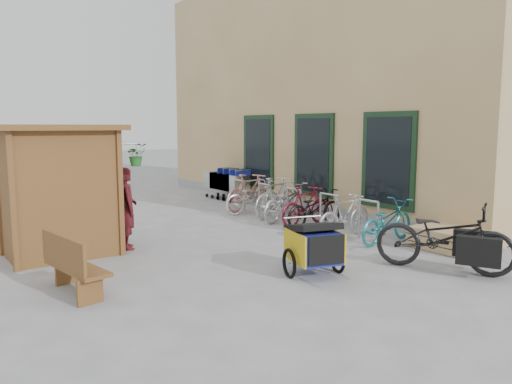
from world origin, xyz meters
TOP-DOWN VIEW (x-y plane):
  - ground at (0.00, 0.00)m, footprint 80.00×80.00m
  - building at (6.49, 4.50)m, footprint 6.07×13.00m
  - kiosk at (-3.28, 2.47)m, footprint 2.49×1.65m
  - bike_rack at (2.30, 2.40)m, footprint 0.05×5.35m
  - pallet_stack at (3.00, -1.40)m, footprint 1.00×1.20m
  - bench at (-3.67, 0.15)m, footprint 0.60×1.40m
  - shopping_carts at (3.00, 6.60)m, footprint 0.58×1.96m
  - child_trailer at (-0.26, -1.14)m, footprint 1.01×1.58m
  - cargo_bike at (1.63, -2.24)m, footprint 1.66×2.30m
  - person_kiosk at (-2.02, 2.27)m, footprint 0.50×0.65m
  - bike_0 at (2.46, -0.36)m, footprint 1.74×0.77m
  - bike_1 at (2.15, 0.53)m, footprint 1.59×0.51m
  - bike_2 at (2.36, 1.71)m, footprint 1.72×0.64m
  - bike_3 at (2.29, 1.95)m, footprint 1.62×0.60m
  - bike_4 at (2.32, 2.72)m, footprint 1.90×1.07m
  - bike_5 at (2.38, 3.24)m, footprint 1.83×0.99m
  - bike_6 at (2.24, 4.06)m, footprint 1.75×0.71m
  - bike_7 at (2.39, 4.44)m, footprint 1.81×0.78m

SIDE VIEW (x-z plane):
  - ground at x=0.00m, z-range 0.00..0.00m
  - pallet_stack at x=3.00m, z-range 0.01..0.41m
  - bench at x=-3.67m, z-range 0.01..0.87m
  - bike_0 at x=2.46m, z-range 0.00..0.89m
  - bike_2 at x=2.36m, z-range 0.00..0.90m
  - bike_6 at x=2.24m, z-range 0.00..0.90m
  - bike_1 at x=2.15m, z-range 0.00..0.94m
  - bike_4 at x=2.32m, z-range 0.00..0.94m
  - bike_3 at x=2.29m, z-range 0.00..0.95m
  - child_trailer at x=-0.26m, z-range 0.05..0.96m
  - bike_rack at x=2.30m, z-range 0.08..0.95m
  - bike_7 at x=2.39m, z-range 0.00..1.05m
  - bike_5 at x=2.38m, z-range 0.00..1.06m
  - cargo_bike at x=1.63m, z-range -0.01..1.14m
  - shopping_carts at x=3.00m, z-range 0.09..1.13m
  - person_kiosk at x=-2.02m, z-range 0.00..1.59m
  - kiosk at x=-3.28m, z-range 0.35..2.75m
  - building at x=6.49m, z-range -0.01..6.99m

